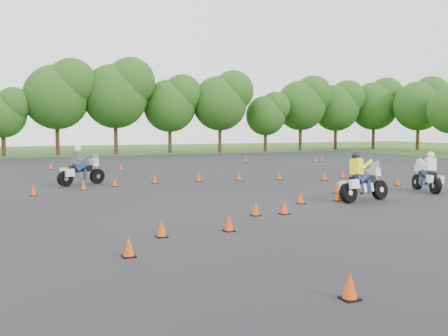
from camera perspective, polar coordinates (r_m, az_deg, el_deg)
name	(u,v)px	position (r m, az deg, el deg)	size (l,w,h in m)	color
ground	(269,210)	(17.92, 5.14, -4.77)	(140.00, 140.00, 0.00)	#2D5119
asphalt_pad	(207,190)	(23.31, -1.97, -2.57)	(62.00, 62.00, 0.00)	black
treeline	(125,109)	(51.51, -11.23, 6.62)	(87.40, 32.87, 11.20)	#224B15
traffic_cones	(195,186)	(22.98, -3.38, -2.11)	(36.22, 33.09, 0.45)	#DF3F09
rider_grey	(81,165)	(26.40, -16.01, 0.29)	(2.61, 0.80, 2.01)	#464A4E
rider_yellow	(366,177)	(20.48, 15.93, -0.94)	(2.57, 0.79, 1.98)	#F8F916
rider_white	(426,172)	(24.54, 22.08, -0.39)	(2.38, 0.73, 1.84)	white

